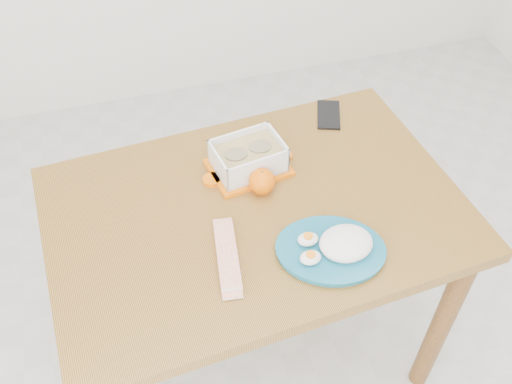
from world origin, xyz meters
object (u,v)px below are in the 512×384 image
object	(u,v)px
food_container	(248,158)
orange_fruit	(262,181)
smartphone	(329,115)
dining_table	(256,235)
rice_plate	(336,246)

from	to	relation	value
food_container	orange_fruit	distance (m)	0.09
food_container	smartphone	distance (m)	0.34
dining_table	orange_fruit	distance (m)	0.16
orange_fruit	smartphone	bearing A→B (deg)	40.55
rice_plate	smartphone	size ratio (longest dim) A/B	2.46
orange_fruit	rice_plate	world-z (taller)	same
dining_table	rice_plate	xyz separation A→B (m)	(0.14, -0.20, 0.14)
orange_fruit	smartphone	xyz separation A→B (m)	(0.29, 0.25, -0.03)
orange_fruit	dining_table	bearing A→B (deg)	-120.62
dining_table	smartphone	xyz separation A→B (m)	(0.32, 0.30, 0.12)
food_container	smartphone	xyz separation A→B (m)	(0.30, 0.16, -0.04)
dining_table	orange_fruit	size ratio (longest dim) A/B	15.86
rice_plate	orange_fruit	bearing A→B (deg)	132.93
dining_table	orange_fruit	world-z (taller)	orange_fruit
orange_fruit	smartphone	distance (m)	0.38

